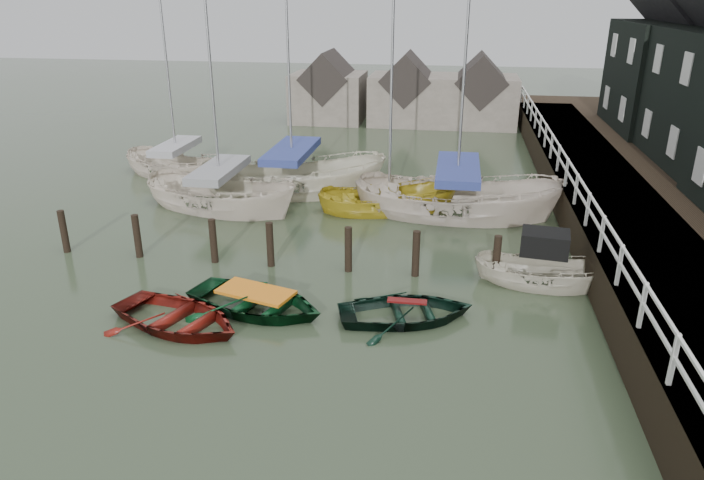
% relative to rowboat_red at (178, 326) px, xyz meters
% --- Properties ---
extents(ground, '(120.00, 120.00, 0.00)m').
position_rel_rowboat_red_xyz_m(ground, '(2.46, 0.98, 0.00)').
color(ground, '#303D26').
rests_on(ground, ground).
extents(pier, '(3.04, 32.00, 2.70)m').
position_rel_rowboat_red_xyz_m(pier, '(11.93, 10.98, 0.71)').
color(pier, black).
rests_on(pier, ground).
extents(mooring_pilings, '(13.72, 0.22, 1.80)m').
position_rel_rowboat_red_xyz_m(mooring_pilings, '(1.34, 3.98, 0.50)').
color(mooring_pilings, black).
rests_on(mooring_pilings, ground).
extents(far_sheds, '(14.00, 4.08, 4.39)m').
position_rel_rowboat_red_xyz_m(far_sheds, '(3.29, 26.98, 1.86)').
color(far_sheds, '#665B51').
rests_on(far_sheds, ground).
extents(rowboat_red, '(4.34, 3.72, 0.76)m').
position_rel_rowboat_red_xyz_m(rowboat_red, '(0.00, 0.00, 0.00)').
color(rowboat_red, '#62140E').
rests_on(rowboat_red, ground).
extents(rowboat_green, '(4.42, 3.68, 0.79)m').
position_rel_rowboat_red_xyz_m(rowboat_green, '(1.69, 1.13, 0.00)').
color(rowboat_green, '#083216').
rests_on(rowboat_green, ground).
extents(rowboat_dkgreen, '(4.02, 3.35, 0.72)m').
position_rel_rowboat_red_xyz_m(rowboat_dkgreen, '(5.63, 1.29, 0.00)').
color(rowboat_dkgreen, black).
rests_on(rowboat_dkgreen, ground).
extents(motorboat, '(3.98, 1.93, 2.29)m').
position_rel_rowboat_red_xyz_m(motorboat, '(9.26, 3.93, 0.12)').
color(motorboat, beige).
rests_on(motorboat, ground).
extents(sailboat_a, '(7.10, 4.24, 10.77)m').
position_rel_rowboat_red_xyz_m(sailboat_a, '(-2.15, 8.93, 0.06)').
color(sailboat_a, beige).
rests_on(sailboat_a, ground).
extents(sailboat_b, '(8.13, 4.29, 12.57)m').
position_rel_rowboat_red_xyz_m(sailboat_b, '(0.05, 11.41, 0.06)').
color(sailboat_b, beige).
rests_on(sailboat_b, ground).
extents(sailboat_c, '(5.77, 3.41, 11.06)m').
position_rel_rowboat_red_xyz_m(sailboat_c, '(4.25, 9.74, 0.02)').
color(sailboat_c, gold).
rests_on(sailboat_c, ground).
extents(sailboat_d, '(7.89, 3.42, 12.59)m').
position_rel_rowboat_red_xyz_m(sailboat_d, '(6.77, 9.64, 0.06)').
color(sailboat_d, beige).
rests_on(sailboat_d, ground).
extents(sailboat_e, '(6.32, 4.38, 9.15)m').
position_rel_rowboat_red_xyz_m(sailboat_e, '(-5.70, 12.94, 0.06)').
color(sailboat_e, beige).
rests_on(sailboat_e, ground).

